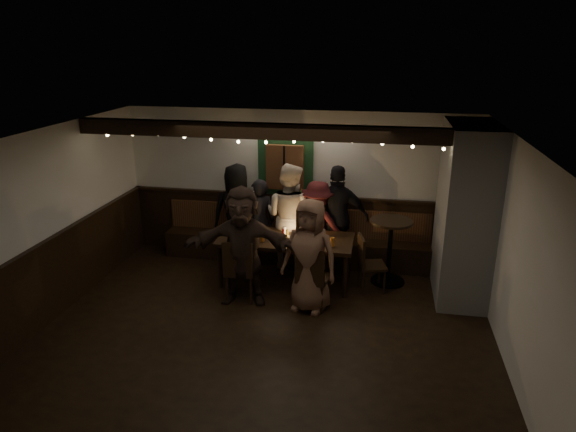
% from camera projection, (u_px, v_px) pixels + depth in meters
% --- Properties ---
extents(room, '(6.02, 5.01, 2.62)m').
position_uv_depth(room, '(355.00, 222.00, 7.76)').
color(room, black).
rests_on(room, ground).
extents(dining_table, '(2.10, 0.90, 0.91)m').
position_uv_depth(dining_table, '(285.00, 242.00, 8.05)').
color(dining_table, black).
rests_on(dining_table, ground).
extents(chair_near_left, '(0.46, 0.46, 0.97)m').
position_uv_depth(chair_near_left, '(239.00, 267.00, 7.48)').
color(chair_near_left, black).
rests_on(chair_near_left, ground).
extents(chair_near_right, '(0.51, 0.51, 0.96)m').
position_uv_depth(chair_near_right, '(312.00, 275.00, 7.26)').
color(chair_near_right, black).
rests_on(chair_near_right, ground).
extents(chair_end, '(0.49, 0.49, 0.89)m').
position_uv_depth(chair_end, '(367.00, 260.00, 7.83)').
color(chair_end, black).
rests_on(chair_end, ground).
extents(high_top, '(0.66, 0.66, 1.05)m').
position_uv_depth(high_top, '(390.00, 243.00, 8.05)').
color(high_top, black).
rests_on(high_top, ground).
extents(person_a, '(0.93, 0.70, 1.73)m').
position_uv_depth(person_a, '(237.00, 214.00, 8.81)').
color(person_a, black).
rests_on(person_a, ground).
extents(person_b, '(0.63, 0.52, 1.49)m').
position_uv_depth(person_b, '(259.00, 221.00, 8.80)').
color(person_b, black).
rests_on(person_b, ground).
extents(person_c, '(1.06, 0.94, 1.80)m').
position_uv_depth(person_c, '(289.00, 216.00, 8.58)').
color(person_c, beige).
rests_on(person_c, ground).
extents(person_d, '(1.05, 0.71, 1.52)m').
position_uv_depth(person_d, '(318.00, 225.00, 8.56)').
color(person_d, '#3F1216').
rests_on(person_d, ground).
extents(person_e, '(1.04, 0.44, 1.77)m').
position_uv_depth(person_e, '(338.00, 218.00, 8.55)').
color(person_e, black).
rests_on(person_e, ground).
extents(person_f, '(1.68, 0.68, 1.77)m').
position_uv_depth(person_f, '(242.00, 246.00, 7.38)').
color(person_f, '#2F201A').
rests_on(person_f, ground).
extents(person_g, '(0.91, 0.70, 1.66)m').
position_uv_depth(person_g, '(310.00, 256.00, 7.18)').
color(person_g, brown).
rests_on(person_g, ground).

